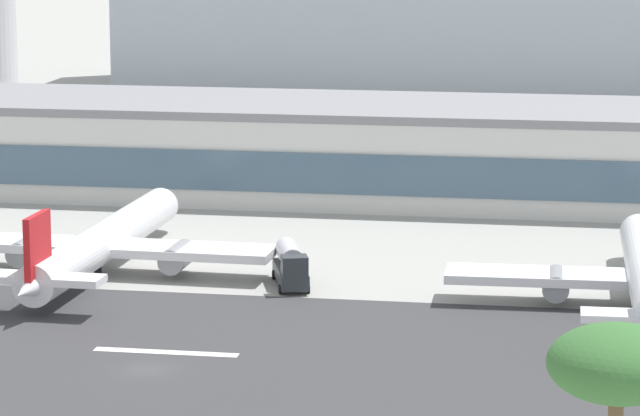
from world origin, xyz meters
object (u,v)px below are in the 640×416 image
(terminal_building, at_px, (411,151))
(service_fuel_truck_2, at_px, (291,265))
(airliner_red_tail_gate_0, at_px, (98,246))
(palm_tree_3, at_px, (617,370))

(terminal_building, relative_size, service_fuel_truck_2, 17.28)
(airliner_red_tail_gate_0, bearing_deg, palm_tree_3, -144.80)
(palm_tree_3, bearing_deg, service_fuel_truck_2, 112.08)
(terminal_building, bearing_deg, airliner_red_tail_gate_0, -118.73)
(terminal_building, height_order, airliner_red_tail_gate_0, terminal_building)
(palm_tree_3, bearing_deg, airliner_red_tail_gate_0, 123.21)
(terminal_building, relative_size, palm_tree_3, 9.12)
(service_fuel_truck_2, bearing_deg, terminal_building, 155.83)
(terminal_building, height_order, palm_tree_3, palm_tree_3)
(terminal_building, xyz_separation_m, service_fuel_truck_2, (-5.91, -47.47, -3.68))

